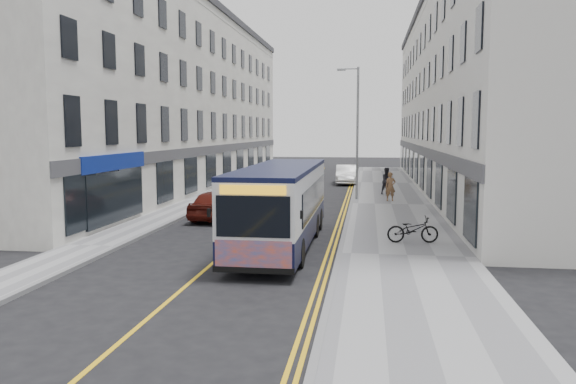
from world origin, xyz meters
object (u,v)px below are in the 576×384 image
(bicycle, at_px, (413,230))
(car_white, at_px, (346,174))
(city_bus, at_px, (281,203))
(pedestrian_near, at_px, (390,187))
(streetlamp, at_px, (356,128))
(pedestrian_far, at_px, (387,181))
(car_maroon, at_px, (218,204))

(bicycle, distance_m, car_white, 24.27)
(city_bus, relative_size, pedestrian_near, 6.04)
(city_bus, distance_m, pedestrian_near, 14.05)
(streetlamp, relative_size, pedestrian_near, 4.73)
(pedestrian_near, height_order, pedestrian_far, pedestrian_far)
(car_maroon, bearing_deg, pedestrian_near, -132.96)
(streetlamp, height_order, car_white, streetlamp)
(city_bus, height_order, bicycle, city_bus)
(pedestrian_far, relative_size, car_white, 0.38)
(streetlamp, distance_m, car_maroon, 10.89)
(pedestrian_near, bearing_deg, car_white, 94.34)
(streetlamp, xyz_separation_m, pedestrian_far, (1.99, 2.79, -3.39))
(pedestrian_near, bearing_deg, streetlamp, 153.47)
(bicycle, bearing_deg, pedestrian_near, -4.60)
(streetlamp, distance_m, pedestrian_near, 4.04)
(pedestrian_far, relative_size, car_maroon, 0.41)
(bicycle, distance_m, car_maroon, 10.17)
(pedestrian_near, xyz_separation_m, car_white, (-3.04, 11.54, -0.21))
(car_maroon, bearing_deg, streetlamp, -122.78)
(streetlamp, height_order, pedestrian_far, streetlamp)
(streetlamp, xyz_separation_m, car_maroon, (-6.39, -8.02, -3.65))
(bicycle, height_order, pedestrian_near, pedestrian_near)
(streetlamp, relative_size, city_bus, 0.78)
(bicycle, height_order, car_white, car_white)
(streetlamp, distance_m, car_white, 11.57)
(bicycle, bearing_deg, car_white, 1.83)
(car_white, bearing_deg, pedestrian_near, -77.09)
(streetlamp, xyz_separation_m, bicycle, (2.42, -13.10, -3.77))
(streetlamp, bearing_deg, bicycle, -79.54)
(car_white, bearing_deg, pedestrian_far, -71.90)
(streetlamp, relative_size, car_white, 1.75)
(bicycle, relative_size, pedestrian_far, 1.08)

